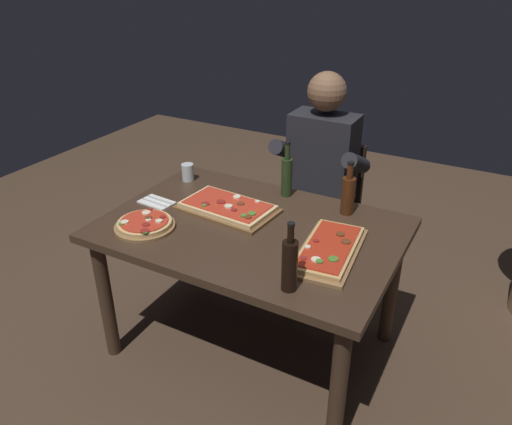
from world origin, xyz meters
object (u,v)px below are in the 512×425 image
object	(u,v)px
vinegar_bottle_green	(290,264)
tumbler_near_camera	(188,173)
oil_bottle_amber	(286,175)
pizza_rectangular_left	(329,250)
seated_diner	(319,174)
diner_chair	(324,205)
pizza_rectangular_front	(228,207)
pizza_round_far	(145,224)
dining_table	(251,243)
wine_bottle_dark	(348,194)

from	to	relation	value
vinegar_bottle_green	tumbler_near_camera	bearing A→B (deg)	145.10
vinegar_bottle_green	oil_bottle_amber	bearing A→B (deg)	116.43
pizza_rectangular_left	seated_diner	size ratio (longest dim) A/B	0.38
pizza_rectangular_left	diner_chair	distance (m)	1.02
pizza_rectangular_front	pizza_rectangular_left	size ratio (longest dim) A/B	1.00
pizza_rectangular_left	seated_diner	bearing A→B (deg)	115.18
pizza_round_far	seated_diner	bearing A→B (deg)	64.35
dining_table	tumbler_near_camera	xyz separation A→B (m)	(-0.58, 0.30, 0.14)
pizza_rectangular_front	wine_bottle_dark	world-z (taller)	wine_bottle_dark
dining_table	wine_bottle_dark	distance (m)	0.54
pizza_round_far	tumbler_near_camera	distance (m)	0.58
diner_chair	pizza_round_far	bearing A→B (deg)	-113.19
pizza_round_far	tumbler_near_camera	world-z (taller)	tumbler_near_camera
wine_bottle_dark	oil_bottle_amber	size ratio (longest dim) A/B	0.91
oil_bottle_amber	vinegar_bottle_green	world-z (taller)	oil_bottle_amber
pizza_round_far	oil_bottle_amber	bearing A→B (deg)	56.50
pizza_rectangular_front	seated_diner	world-z (taller)	seated_diner
tumbler_near_camera	seated_diner	xyz separation A→B (m)	(0.63, 0.44, -0.04)
pizza_rectangular_left	pizza_round_far	distance (m)	0.87
oil_bottle_amber	pizza_rectangular_left	bearing A→B (deg)	-46.38
seated_diner	tumbler_near_camera	bearing A→B (deg)	-145.20
pizza_round_far	diner_chair	bearing A→B (deg)	66.81
vinegar_bottle_green	diner_chair	xyz separation A→B (m)	(-0.33, 1.22, -0.37)
dining_table	pizza_round_far	bearing A→B (deg)	-148.92
tumbler_near_camera	seated_diner	size ratio (longest dim) A/B	0.07
pizza_rectangular_front	pizza_round_far	xyz separation A→B (m)	(-0.25, -0.34, -0.00)
dining_table	tumbler_near_camera	world-z (taller)	tumbler_near_camera
pizza_rectangular_front	pizza_rectangular_left	world-z (taller)	same
pizza_rectangular_left	diner_chair	xyz separation A→B (m)	(-0.37, 0.91, -0.27)
oil_bottle_amber	tumbler_near_camera	xyz separation A→B (m)	(-0.58, -0.09, -0.07)
oil_bottle_amber	diner_chair	size ratio (longest dim) A/B	0.35
tumbler_near_camera	seated_diner	bearing A→B (deg)	34.80
pizza_rectangular_front	seated_diner	size ratio (longest dim) A/B	0.38
pizza_rectangular_left	vinegar_bottle_green	xyz separation A→B (m)	(-0.04, -0.32, 0.10)
dining_table	vinegar_bottle_green	size ratio (longest dim) A/B	4.77
wine_bottle_dark	pizza_rectangular_left	bearing A→B (deg)	-81.10
pizza_rectangular_left	wine_bottle_dark	bearing A→B (deg)	98.90
diner_chair	oil_bottle_amber	bearing A→B (deg)	-95.97
dining_table	pizza_rectangular_front	distance (m)	0.23
pizza_rectangular_front	vinegar_bottle_green	bearing A→B (deg)	-38.94
dining_table	tumbler_near_camera	size ratio (longest dim) A/B	14.32
tumbler_near_camera	diner_chair	xyz separation A→B (m)	(0.63, 0.56, -0.30)
pizza_rectangular_front	pizza_round_far	distance (m)	0.42
seated_diner	pizza_rectangular_front	bearing A→B (deg)	-109.18
oil_bottle_amber	seated_diner	xyz separation A→B (m)	(0.05, 0.35, -0.11)
pizza_round_far	wine_bottle_dark	xyz separation A→B (m)	(0.79, 0.61, 0.09)
oil_bottle_amber	tumbler_near_camera	world-z (taller)	oil_bottle_amber
dining_table	wine_bottle_dark	bearing A→B (deg)	44.33
wine_bottle_dark	diner_chair	xyz separation A→B (m)	(-0.31, 0.51, -0.36)
vinegar_bottle_green	pizza_round_far	bearing A→B (deg)	172.46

